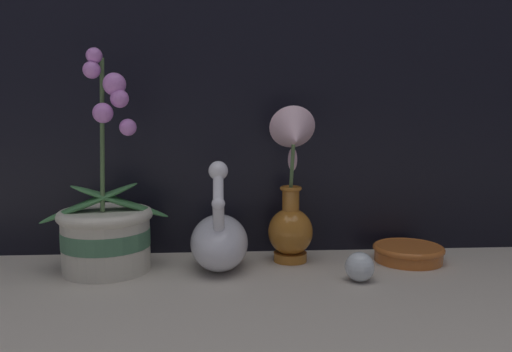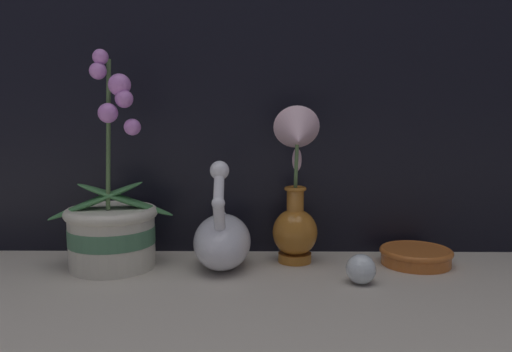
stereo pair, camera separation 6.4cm
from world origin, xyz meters
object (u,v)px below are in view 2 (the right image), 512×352
(blue_vase, at_px, (293,198))
(amber_dish, at_px, (413,255))
(swan_figurine, at_px, (220,238))
(glass_sphere, at_px, (358,269))
(orchid_potted_plant, at_px, (110,226))

(blue_vase, relative_size, amber_dish, 2.21)
(swan_figurine, relative_size, amber_dish, 1.51)
(amber_dish, bearing_deg, blue_vase, 179.92)
(swan_figurine, relative_size, glass_sphere, 4.04)
(orchid_potted_plant, bearing_deg, blue_vase, 3.96)
(orchid_potted_plant, distance_m, amber_dish, 0.58)
(swan_figurine, distance_m, blue_vase, 0.16)
(glass_sphere, bearing_deg, swan_figurine, 160.39)
(orchid_potted_plant, height_order, blue_vase, orchid_potted_plant)
(amber_dish, bearing_deg, swan_figurine, -176.00)
(swan_figurine, bearing_deg, orchid_potted_plant, 179.36)
(orchid_potted_plant, bearing_deg, glass_sphere, -11.17)
(orchid_potted_plant, relative_size, glass_sphere, 7.87)
(swan_figurine, bearing_deg, glass_sphere, -19.61)
(swan_figurine, bearing_deg, amber_dish, 4.00)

